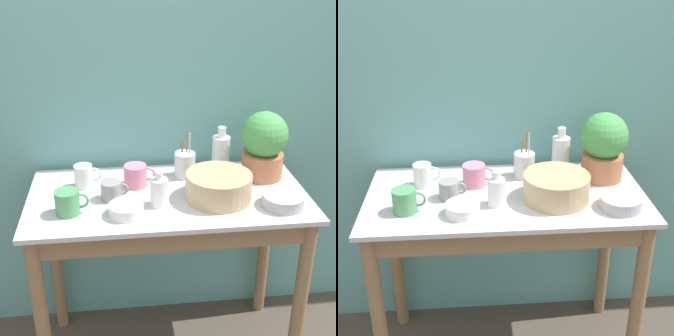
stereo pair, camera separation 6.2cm
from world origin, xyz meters
The scene contains 13 objects.
wall_back centered at (0.00, 0.65, 1.20)m, with size 6.00×0.05×2.40m.
counter_table centered at (0.00, 0.28, 0.68)m, with size 1.18×0.59×0.89m.
potted_plant centered at (0.44, 0.42, 1.05)m, with size 0.21×0.21×0.31m.
bowl_wash_large centered at (0.20, 0.23, 0.95)m, with size 0.27×0.27×0.11m.
bottle_tall centered at (0.27, 0.50, 0.98)m, with size 0.08×0.08×0.22m.
bottle_short centered at (-0.05, 0.20, 0.95)m, with size 0.07×0.07×0.15m.
mug_green centered at (-0.41, 0.18, 0.94)m, with size 0.13×0.09×0.10m.
mug_grey centered at (-0.24, 0.28, 0.93)m, with size 0.12×0.08×0.08m.
mug_white centered at (-0.35, 0.40, 0.94)m, with size 0.12×0.08×0.10m.
mug_pink centered at (-0.13, 0.39, 0.94)m, with size 0.14×0.10×0.10m.
bowl_small_enamel_white centered at (-0.18, 0.14, 0.91)m, with size 0.14×0.14×0.05m.
bowl_small_steel centered at (0.45, 0.14, 0.91)m, with size 0.17×0.17×0.05m.
utensil_cup centered at (0.10, 0.46, 0.95)m, with size 0.09×0.09×0.22m.
Camera 1 is at (-0.20, -1.45, 1.82)m, focal length 50.00 mm.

